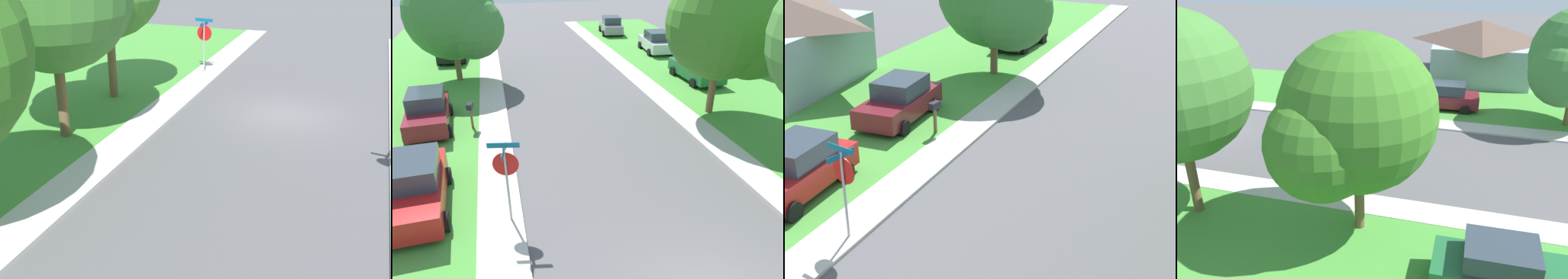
{
  "view_description": "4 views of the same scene",
  "coord_description": "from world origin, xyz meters",
  "views": [
    {
      "loc": [
        -2.96,
        19.16,
        7.05
      ],
      "look_at": [
        1.38,
        6.65,
        1.4
      ],
      "focal_mm": 46.92,
      "sensor_mm": 36.0,
      "label": 1
    },
    {
      "loc": [
        -4.33,
        -4.77,
        7.58
      ],
      "look_at": [
        -1.34,
        7.12,
        1.4
      ],
      "focal_mm": 34.58,
      "sensor_mm": 36.0,
      "label": 2
    },
    {
      "loc": [
        4.52,
        -6.08,
        8.93
      ],
      "look_at": [
        -2.59,
        9.54,
        1.4
      ],
      "focal_mm": 54.56,
      "sensor_mm": 36.0,
      "label": 3
    },
    {
      "loc": [
        18.1,
        15.15,
        9.24
      ],
      "look_at": [
        1.37,
        10.43,
        1.4
      ],
      "focal_mm": 37.58,
      "sensor_mm": 36.0,
      "label": 4
    }
  ],
  "objects": [
    {
      "name": "stop_sign_far_corner",
      "position": [
        -4.36,
        4.89,
        1.89
      ],
      "size": [
        0.91,
        0.91,
        2.77
      ],
      "color": "#9E9EA3",
      "rests_on": "ground"
    },
    {
      "name": "car_green_far_down_street",
      "position": [
        8.14,
        16.33,
        0.87
      ],
      "size": [
        2.12,
        4.34,
        1.76
      ],
      "color": "#1E6033",
      "rests_on": "ground"
    },
    {
      "name": "car_red_driveway_right",
      "position": [
        -7.26,
        6.26,
        0.87
      ],
      "size": [
        2.2,
        4.39,
        1.76
      ],
      "color": "red",
      "rests_on": "ground"
    },
    {
      "name": "sidewalk_east",
      "position": [
        4.7,
        12.0,
        0.05
      ],
      "size": [
        1.4,
        56.0,
        0.1
      ],
      "primitive_type": "cube",
      "color": "beige",
      "rests_on": "ground"
    },
    {
      "name": "sidewalk_west",
      "position": [
        -4.7,
        12.0,
        0.05
      ],
      "size": [
        1.4,
        56.0,
        0.1
      ],
      "primitive_type": "cube",
      "color": "beige",
      "rests_on": "ground"
    },
    {
      "name": "house_left_setback",
      "position": [
        -16.32,
        14.45,
        2.38
      ],
      "size": [
        9.49,
        8.38,
        4.6
      ],
      "color": "#93A3B2",
      "rests_on": "ground"
    },
    {
      "name": "car_maroon_behind_trees",
      "position": [
        -7.63,
        12.85,
        0.87
      ],
      "size": [
        2.23,
        4.4,
        1.76
      ],
      "color": "maroon",
      "rests_on": "ground"
    },
    {
      "name": "mailbox",
      "position": [
        -5.67,
        12.19,
        1.01
      ],
      "size": [
        0.33,
        0.52,
        1.31
      ],
      "color": "brown",
      "rests_on": "ground"
    },
    {
      "name": "lawn_west",
      "position": [
        -9.4,
        12.0,
        0.04
      ],
      "size": [
        8.0,
        56.0,
        0.08
      ],
      "primitive_type": "cube",
      "color": "#479338",
      "rests_on": "ground"
    },
    {
      "name": "tree_corner_large",
      "position": [
        6.5,
        11.1,
        4.35
      ],
      "size": [
        5.7,
        5.31,
        7.18
      ],
      "color": "brown",
      "rests_on": "ground"
    },
    {
      "name": "ground_plane",
      "position": [
        0.0,
        0.0,
        0.0
      ],
      "size": [
        120.0,
        120.0,
        0.0
      ],
      "primitive_type": "plane",
      "color": "#565456"
    }
  ]
}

